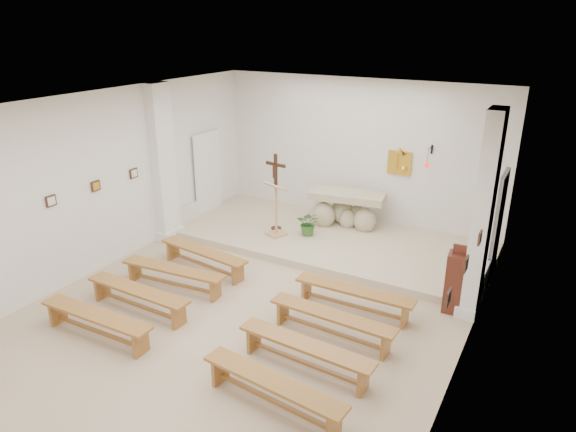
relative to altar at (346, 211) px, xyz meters
The scene contains 31 objects.
ground 4.33m from the altar, 90.63° to the right, with size 7.00×10.00×0.00m, color tan.
wall_left 5.71m from the altar, 129.43° to the right, with size 0.02×10.00×3.50m, color silver.
wall_right 5.65m from the altar, 51.33° to the right, with size 0.02×10.00×3.50m, color silver.
wall_back 1.43m from the altar, 93.94° to the left, with size 7.00×0.02×3.50m, color silver.
ceiling 5.24m from the altar, 90.63° to the right, with size 7.00×10.00×0.02m, color silver.
sanctuary_platform 0.91m from the altar, 93.38° to the right, with size 6.98×3.00×0.15m, color #BDAE91.
pilaster_left 4.31m from the altar, 146.04° to the right, with size 0.26×0.55×3.50m, color white.
pilaster_right 4.23m from the altar, 34.71° to the right, with size 0.26×0.55×3.50m, color white.
gold_wall_relief 1.66m from the altar, 33.28° to the left, with size 0.55×0.04×0.55m, color gold.
sanctuary_lamp 2.19m from the altar, 13.40° to the left, with size 0.11×0.36×0.44m.
station_frame_left_front 6.32m from the altar, 124.58° to the right, with size 0.03×0.20×0.20m, color #382218.
station_frame_left_mid 5.54m from the altar, 130.61° to the right, with size 0.03×0.20×0.20m, color #382218.
station_frame_left_rear 4.85m from the altar, 138.59° to the right, with size 0.03×0.20×0.20m, color #382218.
station_frame_right_front 6.26m from the altar, 56.14° to the right, with size 0.03×0.20×0.20m, color #382218.
station_frame_right_mid 5.48m from the altar, 50.16° to the right, with size 0.03×0.20×0.20m, color #382218.
station_frame_right_rear 4.78m from the altar, 42.18° to the right, with size 0.03×0.20×0.20m, color #382218.
radiator_left 3.84m from the altar, 155.27° to the right, with size 0.10×0.85×0.52m, color silver.
radiator_right 3.75m from the altar, 25.34° to the right, with size 0.10×0.85×0.52m, color silver.
altar is the anchor object (origin of this frame).
lectern 1.76m from the altar, 130.76° to the right, with size 0.54×0.50×1.27m.
crucifix_stand 1.79m from the altar, 142.96° to the right, with size 0.54×0.24×1.79m.
potted_plant 1.07m from the altar, 117.38° to the right, with size 0.51×0.44×0.57m, color #316127.
donation_pedestal 3.88m from the altar, 38.20° to the right, with size 0.36×0.36×1.25m.
bench_left_front 3.67m from the altar, 116.92° to the right, with size 2.12×0.59×0.44m.
bench_right_front 3.63m from the altar, 64.41° to the right, with size 2.10×0.35×0.44m.
bench_left_second 4.49m from the altar, 111.71° to the right, with size 2.12×0.52×0.44m.
bench_right_second 4.46m from the altar, 69.42° to the right, with size 2.11×0.42×0.44m.
bench_left_third 5.34m from the altar, 108.13° to the right, with size 2.10×0.38×0.44m.
bench_right_third 5.31m from the altar, 72.84° to the right, with size 2.11×0.44×0.44m.
bench_left_fourth 6.20m from the altar, 105.54° to the right, with size 2.10×0.38×0.44m.
bench_right_fourth 6.17m from the altar, 75.31° to the right, with size 2.12×0.53×0.44m.
Camera 1 is at (4.38, -6.23, 4.73)m, focal length 32.00 mm.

